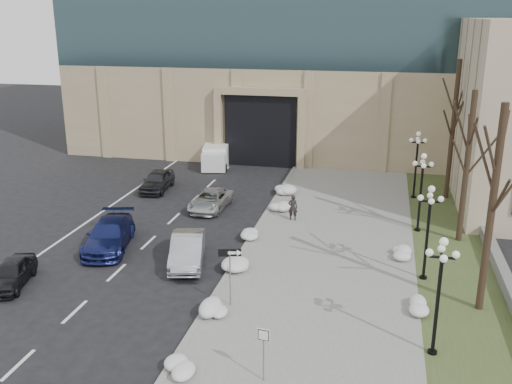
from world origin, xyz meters
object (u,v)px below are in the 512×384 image
at_px(car_e, 157,181).
at_px(one_way_sign, 234,260).
at_px(car_a, 11,273).
at_px(lamppost_d, 417,156).
at_px(keep_sign, 264,344).
at_px(car_d, 211,200).
at_px(car_c, 109,235).
at_px(box_truck, 217,155).
at_px(lamppost_c, 422,182).
at_px(lamppost_b, 429,220).
at_px(car_b, 187,250).
at_px(pedestrian, 293,207).
at_px(lamppost_a, 440,281).

relative_size(car_e, one_way_sign, 1.54).
xyz_separation_m(car_a, lamppost_d, (18.95, 17.85, 2.45)).
distance_m(keep_sign, lamppost_d, 23.35).
bearing_deg(car_a, keep_sign, -34.02).
bearing_deg(car_d, car_c, -112.28).
relative_size(box_truck, lamppost_c, 1.26).
distance_m(car_e, lamppost_b, 21.32).
height_order(car_b, lamppost_d, lamppost_d).
height_order(keep_sign, lamppost_c, lamppost_c).
distance_m(pedestrian, lamppost_c, 7.75).
height_order(car_d, car_e, car_e).
xyz_separation_m(car_d, pedestrian, (5.64, -1.20, 0.31)).
xyz_separation_m(car_d, lamppost_d, (13.08, 5.16, 2.46)).
xyz_separation_m(box_truck, keep_sign, (10.15, -28.52, 0.69)).
bearing_deg(car_b, pedestrian, 44.75).
distance_m(one_way_sign, lamppost_b, 9.42).
bearing_deg(lamppost_b, box_truck, 130.11).
bearing_deg(car_c, car_e, 84.65).
bearing_deg(car_b, lamppost_a, -41.37).
bearing_deg(one_way_sign, car_d, 96.69).
bearing_deg(car_c, lamppost_b, -14.72).
distance_m(car_a, one_way_sign, 10.90).
height_order(car_c, lamppost_b, lamppost_b).
xyz_separation_m(car_c, car_e, (-1.56, 10.70, -0.04)).
relative_size(car_d, lamppost_c, 0.93).
height_order(lamppost_c, lamppost_d, same).
relative_size(keep_sign, lamppost_b, 0.45).
bearing_deg(car_e, lamppost_b, -35.94).
xyz_separation_m(car_d, box_truck, (-2.90, 11.13, 0.26)).
bearing_deg(car_c, car_a, -128.71).
xyz_separation_m(car_d, lamppost_b, (13.08, -7.84, 2.46)).
relative_size(lamppost_b, lamppost_c, 1.00).
relative_size(car_c, car_d, 1.19).
relative_size(car_e, box_truck, 0.71).
relative_size(lamppost_a, lamppost_b, 1.00).
bearing_deg(lamppost_c, car_c, -159.49).
relative_size(car_b, box_truck, 0.77).
distance_m(keep_sign, lamppost_c, 17.15).
bearing_deg(one_way_sign, box_truck, 93.50).
bearing_deg(car_a, pedestrian, 30.64).
distance_m(lamppost_a, lamppost_d, 19.50).
distance_m(pedestrian, lamppost_a, 15.25).
xyz_separation_m(one_way_sign, lamppost_a, (8.18, -1.90, 0.80)).
height_order(box_truck, keep_sign, keep_sign).
bearing_deg(lamppost_d, pedestrian, -139.46).
xyz_separation_m(car_a, one_way_sign, (10.77, 0.25, 1.65)).
bearing_deg(keep_sign, box_truck, 115.70).
relative_size(keep_sign, lamppost_c, 0.45).
xyz_separation_m(one_way_sign, keep_sign, (2.35, -4.96, -0.71)).
bearing_deg(car_a, lamppost_d, 28.99).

